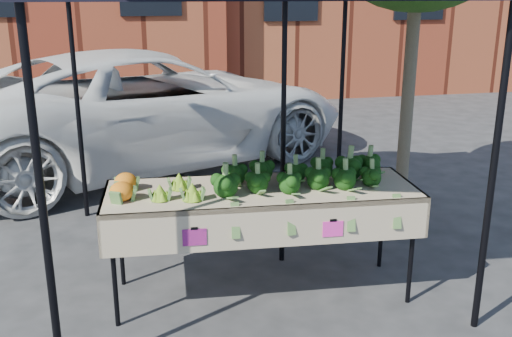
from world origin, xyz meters
The scene contains 7 objects.
ground centered at (0.00, 0.00, 0.00)m, with size 90.00×90.00×0.00m, color #29292B.
table centered at (-0.09, 0.10, 0.45)m, with size 2.45×0.96×0.90m.
canopy centered at (-0.12, 0.73, 1.37)m, with size 3.16×3.16×2.74m, color black, non-canonical shape.
broccoli_heap centered at (0.24, 0.13, 1.02)m, with size 1.45×0.55×0.23m, color #16340C.
romanesco_cluster centered at (-0.75, 0.09, 0.99)m, with size 0.41×0.45×0.18m, color #9DAF24.
cauliflower_pair centered at (-1.12, 0.17, 0.98)m, with size 0.21×0.41×0.16m, color orange.
street_tree centered at (1.74, 1.38, 1.89)m, with size 1.92×1.92×3.79m, color #1E4C14, non-canonical shape.
Camera 1 is at (-1.05, -4.03, 2.35)m, focal length 40.80 mm.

